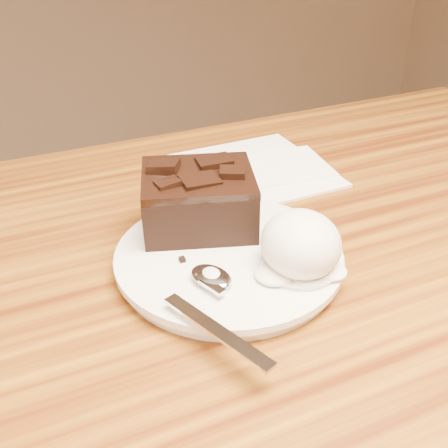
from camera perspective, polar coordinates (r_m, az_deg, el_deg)
name	(u,v)px	position (r m, az deg, el deg)	size (l,w,h in m)	color
plate	(229,260)	(0.48, 0.50, -3.77)	(0.20, 0.20, 0.02)	white
brownie	(198,202)	(0.51, -2.70, 2.30)	(0.10, 0.09, 0.05)	black
ice_cream_scoop	(301,244)	(0.45, 8.05, -2.09)	(0.07, 0.07, 0.06)	white
melt_puddle	(299,266)	(0.46, 7.85, -4.37)	(0.07, 0.07, 0.00)	white
spoon	(211,278)	(0.44, -1.34, -5.73)	(0.03, 0.15, 0.01)	silver
napkin	(253,169)	(0.65, 3.05, 5.77)	(0.17, 0.17, 0.01)	white
crumb_a	(182,260)	(0.47, -4.40, -3.75)	(0.01, 0.01, 0.00)	black
crumb_b	(303,253)	(0.48, 8.33, -2.98)	(0.01, 0.01, 0.00)	black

